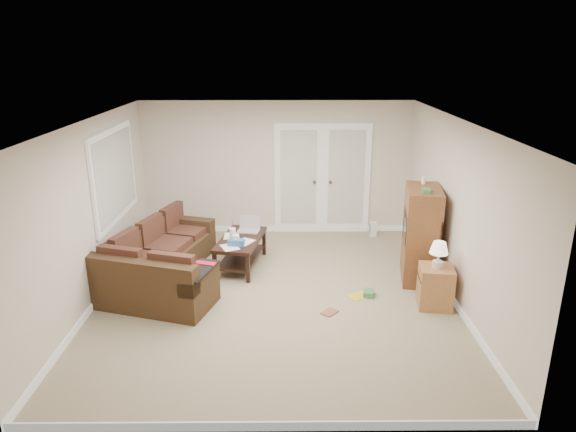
{
  "coord_description": "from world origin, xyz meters",
  "views": [
    {
      "loc": [
        0.13,
        -6.67,
        3.41
      ],
      "look_at": [
        0.19,
        0.34,
        1.1
      ],
      "focal_mm": 32.0,
      "sensor_mm": 36.0,
      "label": 1
    }
  ],
  "objects_px": {
    "side_cabinet": "(436,283)",
    "sectional_sofa": "(159,265)",
    "tv_armoire": "(421,234)",
    "coffee_table": "(241,251)"
  },
  "relations": [
    {
      "from": "sectional_sofa",
      "to": "coffee_table",
      "type": "xyz_separation_m",
      "value": [
        1.17,
        0.66,
        -0.03
      ]
    },
    {
      "from": "coffee_table",
      "to": "tv_armoire",
      "type": "relative_size",
      "value": 0.85
    },
    {
      "from": "sectional_sofa",
      "to": "side_cabinet",
      "type": "bearing_deg",
      "value": 6.61
    },
    {
      "from": "side_cabinet",
      "to": "tv_armoire",
      "type": "bearing_deg",
      "value": 97.93
    },
    {
      "from": "coffee_table",
      "to": "tv_armoire",
      "type": "bearing_deg",
      "value": 0.8
    },
    {
      "from": "coffee_table",
      "to": "side_cabinet",
      "type": "xyz_separation_m",
      "value": [
        2.77,
        -1.38,
        0.07
      ]
    },
    {
      "from": "coffee_table",
      "to": "tv_armoire",
      "type": "xyz_separation_m",
      "value": [
        2.76,
        -0.47,
        0.45
      ]
    },
    {
      "from": "sectional_sofa",
      "to": "tv_armoire",
      "type": "bearing_deg",
      "value": 19.73
    },
    {
      "from": "side_cabinet",
      "to": "sectional_sofa",
      "type": "bearing_deg",
      "value": 177.4
    },
    {
      "from": "sectional_sofa",
      "to": "side_cabinet",
      "type": "xyz_separation_m",
      "value": [
        3.94,
        -0.72,
        0.04
      ]
    }
  ]
}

